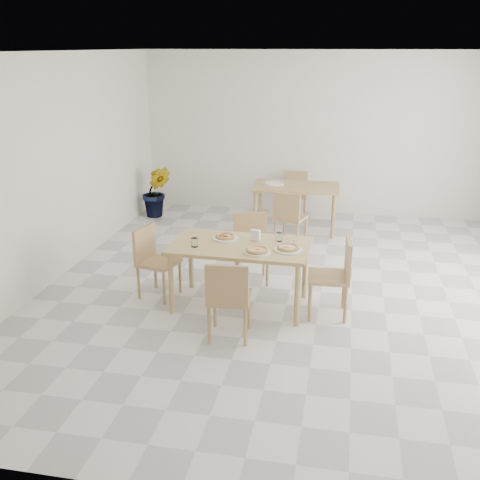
% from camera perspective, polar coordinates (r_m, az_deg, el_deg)
% --- Properties ---
extents(main_table, '(1.57, 0.92, 0.75)m').
position_cam_1_polar(main_table, '(6.31, 0.00, -1.13)').
color(main_table, tan).
rests_on(main_table, ground).
extents(chair_south, '(0.46, 0.46, 0.86)m').
position_cam_1_polar(chair_south, '(5.63, -1.20, -5.62)').
color(chair_south, tan).
rests_on(chair_south, ground).
extents(chair_north, '(0.52, 0.52, 0.86)m').
position_cam_1_polar(chair_north, '(7.12, 1.12, -0.22)').
color(chair_north, tan).
rests_on(chair_north, ground).
extents(chair_west, '(0.51, 0.51, 0.84)m').
position_cam_1_polar(chair_west, '(6.73, -8.85, -1.69)').
color(chair_west, tan).
rests_on(chair_west, ground).
extents(chair_east, '(0.47, 0.47, 0.90)m').
position_cam_1_polar(chair_east, '(6.23, 9.77, -3.19)').
color(chair_east, tan).
rests_on(chair_east, ground).
extents(plate_margherita, '(0.29, 0.29, 0.02)m').
position_cam_1_polar(plate_margherita, '(6.03, 1.76, -1.23)').
color(plate_margherita, white).
rests_on(plate_margherita, main_table).
extents(plate_mushroom, '(0.32, 0.32, 0.02)m').
position_cam_1_polar(plate_mushroom, '(6.12, 4.89, -0.98)').
color(plate_mushroom, white).
rests_on(plate_mushroom, main_table).
extents(plate_pepperoni, '(0.29, 0.29, 0.02)m').
position_cam_1_polar(plate_pepperoni, '(6.46, -1.51, 0.18)').
color(plate_pepperoni, white).
rests_on(plate_pepperoni, main_table).
extents(pizza_margherita, '(0.25, 0.25, 0.03)m').
position_cam_1_polar(pizza_margherita, '(6.02, 1.76, -1.03)').
color(pizza_margherita, tan).
rests_on(pizza_margherita, plate_margherita).
extents(pizza_mushroom, '(0.28, 0.28, 0.03)m').
position_cam_1_polar(pizza_mushroom, '(6.12, 4.90, -0.77)').
color(pizza_mushroom, tan).
rests_on(pizza_mushroom, plate_mushroom).
extents(pizza_pepperoni, '(0.23, 0.23, 0.03)m').
position_cam_1_polar(pizza_pepperoni, '(6.45, -1.52, 0.38)').
color(pizza_pepperoni, tan).
rests_on(pizza_pepperoni, plate_pepperoni).
extents(tumbler_a, '(0.08, 0.08, 0.10)m').
position_cam_1_polar(tumbler_a, '(6.22, -4.65, -0.24)').
color(tumbler_a, white).
rests_on(tumbler_a, main_table).
extents(tumbler_b, '(0.08, 0.08, 0.10)m').
position_cam_1_polar(tumbler_b, '(6.39, 4.01, 0.32)').
color(tumbler_b, white).
rests_on(tumbler_b, main_table).
extents(napkin_holder, '(0.13, 0.08, 0.13)m').
position_cam_1_polar(napkin_holder, '(6.38, 1.59, 0.44)').
color(napkin_holder, silver).
rests_on(napkin_holder, main_table).
extents(fork_a, '(0.02, 0.19, 0.01)m').
position_cam_1_polar(fork_a, '(6.41, 3.78, -0.07)').
color(fork_a, silver).
rests_on(fork_a, main_table).
extents(fork_b, '(0.06, 0.17, 0.01)m').
position_cam_1_polar(fork_b, '(6.37, 5.53, -0.23)').
color(fork_b, silver).
rests_on(fork_b, main_table).
extents(second_table, '(1.38, 0.82, 0.75)m').
position_cam_1_polar(second_table, '(9.04, 5.71, 4.96)').
color(second_table, tan).
rests_on(second_table, ground).
extents(chair_back_s, '(0.51, 0.51, 0.84)m').
position_cam_1_polar(chair_back_s, '(8.35, 5.01, 2.57)').
color(chair_back_s, tan).
rests_on(chair_back_s, ground).
extents(chair_back_n, '(0.41, 0.41, 0.79)m').
position_cam_1_polar(chair_back_n, '(9.87, 5.67, 4.99)').
color(chair_back_n, tan).
rests_on(chair_back_n, ground).
extents(plate_empty, '(0.31, 0.31, 0.02)m').
position_cam_1_polar(plate_empty, '(9.08, 3.52, 5.75)').
color(plate_empty, white).
rests_on(plate_empty, second_table).
extents(potted_plant, '(0.59, 0.52, 0.90)m').
position_cam_1_polar(potted_plant, '(9.92, -8.49, 4.90)').
color(potted_plant, '#2E7021').
rests_on(potted_plant, ground).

